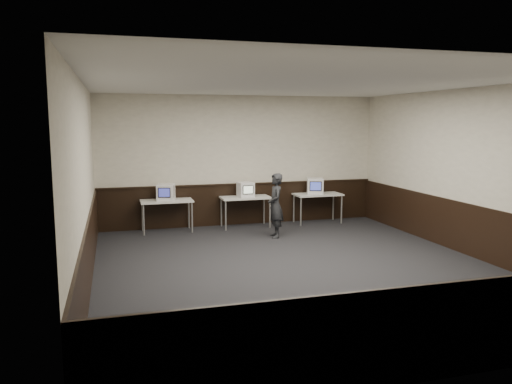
# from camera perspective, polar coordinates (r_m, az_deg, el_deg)

# --- Properties ---
(floor) EXTENTS (8.00, 8.00, 0.00)m
(floor) POSITION_cam_1_polar(r_m,az_deg,el_deg) (8.93, 4.76, -8.64)
(floor) COLOR black
(floor) RESTS_ON ground
(ceiling) EXTENTS (8.00, 8.00, 0.00)m
(ceiling) POSITION_cam_1_polar(r_m,az_deg,el_deg) (8.58, 5.02, 12.29)
(ceiling) COLOR white
(ceiling) RESTS_ON back_wall
(back_wall) EXTENTS (7.00, 0.00, 7.00)m
(back_wall) POSITION_cam_1_polar(r_m,az_deg,el_deg) (12.41, -1.70, 3.60)
(back_wall) COLOR beige
(back_wall) RESTS_ON ground
(front_wall) EXTENTS (7.00, 0.00, 7.00)m
(front_wall) POSITION_cam_1_polar(r_m,az_deg,el_deg) (5.12, 21.05, -3.32)
(front_wall) COLOR beige
(front_wall) RESTS_ON ground
(left_wall) EXTENTS (0.00, 8.00, 8.00)m
(left_wall) POSITION_cam_1_polar(r_m,az_deg,el_deg) (8.06, -19.05, 0.76)
(left_wall) COLOR beige
(left_wall) RESTS_ON ground
(right_wall) EXTENTS (0.00, 8.00, 8.00)m
(right_wall) POSITION_cam_1_polar(r_m,az_deg,el_deg) (10.38, 23.27, 2.08)
(right_wall) COLOR beige
(right_wall) RESTS_ON ground
(wainscot_back) EXTENTS (6.98, 0.04, 1.00)m
(wainscot_back) POSITION_cam_1_polar(r_m,az_deg,el_deg) (12.53, -1.66, -1.43)
(wainscot_back) COLOR black
(wainscot_back) RESTS_ON back_wall
(wainscot_front) EXTENTS (6.98, 0.04, 1.00)m
(wainscot_front) POSITION_cam_1_polar(r_m,az_deg,el_deg) (5.45, 20.31, -14.70)
(wainscot_front) COLOR black
(wainscot_front) RESTS_ON front_wall
(wainscot_left) EXTENTS (0.04, 7.98, 1.00)m
(wainscot_left) POSITION_cam_1_polar(r_m,az_deg,el_deg) (8.27, -18.56, -6.82)
(wainscot_left) COLOR black
(wainscot_left) RESTS_ON left_wall
(wainscot_right) EXTENTS (0.04, 7.98, 1.00)m
(wainscot_right) POSITION_cam_1_polar(r_m,az_deg,el_deg) (10.53, 22.85, -3.88)
(wainscot_right) COLOR black
(wainscot_right) RESTS_ON right_wall
(wainscot_rail) EXTENTS (6.98, 0.06, 0.04)m
(wainscot_rail) POSITION_cam_1_polar(r_m,az_deg,el_deg) (12.43, -1.65, 0.92)
(wainscot_rail) COLOR black
(wainscot_rail) RESTS_ON wainscot_back
(desk_left) EXTENTS (1.20, 0.60, 0.75)m
(desk_left) POSITION_cam_1_polar(r_m,az_deg,el_deg) (11.80, -10.17, -1.26)
(desk_left) COLOR silver
(desk_left) RESTS_ON ground
(desk_center) EXTENTS (1.20, 0.60, 0.75)m
(desk_center) POSITION_cam_1_polar(r_m,az_deg,el_deg) (12.14, -1.22, -0.88)
(desk_center) COLOR silver
(desk_center) RESTS_ON ground
(desk_right) EXTENTS (1.20, 0.60, 0.75)m
(desk_right) POSITION_cam_1_polar(r_m,az_deg,el_deg) (12.75, 7.07, -0.51)
(desk_right) COLOR silver
(desk_right) RESTS_ON ground
(emac_left) EXTENTS (0.48, 0.49, 0.38)m
(emac_left) POSITION_cam_1_polar(r_m,az_deg,el_deg) (11.72, -10.26, -0.03)
(emac_left) COLOR white
(emac_left) RESTS_ON desk_left
(emac_center) EXTENTS (0.38, 0.41, 0.36)m
(emac_center) POSITION_cam_1_polar(r_m,az_deg,el_deg) (12.09, -1.20, 0.29)
(emac_center) COLOR white
(emac_center) RESTS_ON desk_center
(emac_right) EXTENTS (0.51, 0.52, 0.40)m
(emac_right) POSITION_cam_1_polar(r_m,az_deg,el_deg) (12.69, 6.76, 0.70)
(emac_right) COLOR white
(emac_right) RESTS_ON desk_right
(person) EXTENTS (0.40, 0.56, 1.43)m
(person) POSITION_cam_1_polar(r_m,az_deg,el_deg) (11.07, 2.25, -1.55)
(person) COLOR black
(person) RESTS_ON ground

